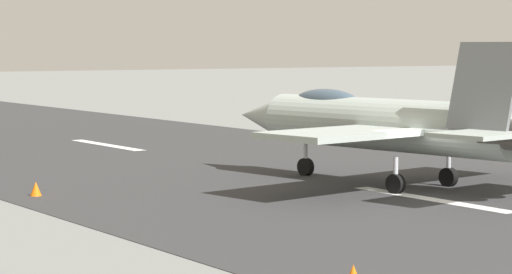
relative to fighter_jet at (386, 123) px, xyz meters
The scene contains 5 objects.
ground_plane 4.51m from the fighter_jet, 159.81° to the left, with size 400.00×400.00×0.00m, color slate.
runway_strip 4.52m from the fighter_jet, 159.90° to the left, with size 240.00×26.00×0.02m.
fighter_jet is the anchor object (origin of this frame).
crew_person 14.64m from the fighter_jet, 42.74° to the right, with size 0.43×0.65×1.69m.
marker_cone_mid 13.90m from the fighter_jet, 69.56° to the left, with size 0.44×0.44×0.55m, color orange.
Camera 1 is at (-29.88, 27.37, 5.57)m, focal length 77.26 mm.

